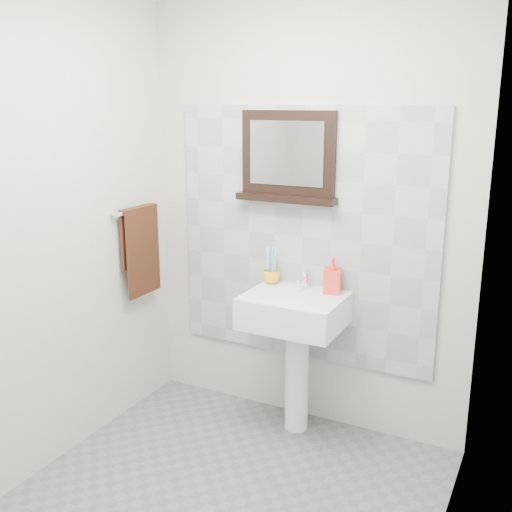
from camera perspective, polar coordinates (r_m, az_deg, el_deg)
The scene contains 11 objects.
back_wall at distance 3.51m, azimuth 4.62°, elevation 3.51°, with size 2.00×0.01×2.50m, color beige.
left_wall at distance 3.19m, azimuth -20.35°, elevation 1.52°, with size 0.01×2.20×2.50m, color beige.
right_wall at distance 2.22m, azimuth 17.62°, elevation -3.71°, with size 0.01×2.20×2.50m, color beige.
splashback at distance 3.52m, azimuth 4.51°, elevation 1.88°, with size 1.60×0.02×1.50m, color #A2ABAF.
pedestal_sink at distance 3.45m, azimuth 3.70°, elevation -6.59°, with size 0.55×0.44×0.96m.
toothbrush_cup at distance 3.58m, azimuth 1.45°, elevation -2.00°, with size 0.10×0.10×0.08m, color yellow.
toothbrushes at distance 3.56m, azimuth 1.51°, elevation -0.70°, with size 0.05×0.04×0.21m.
soap_dispenser at distance 3.42m, azimuth 7.31°, elevation -1.82°, with size 0.09×0.10×0.21m, color #F61C33.
framed_mirror at distance 3.46m, azimuth 3.07°, elevation 9.21°, with size 0.61×0.11×0.52m.
towel_bar at distance 3.70m, azimuth -11.17°, elevation 4.33°, with size 0.07×0.40×0.03m.
hand_towel at distance 3.74m, azimuth -10.93°, elevation 1.15°, with size 0.06×0.30×0.55m.
Camera 1 is at (1.32, -2.09, 1.91)m, focal length 42.00 mm.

